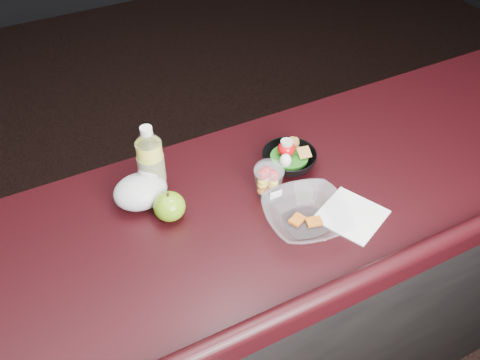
# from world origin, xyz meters

# --- Properties ---
(counter) EXTENTS (4.06, 0.71, 1.02)m
(counter) POSITION_xyz_m (0.00, 0.30, 0.51)
(counter) COLOR black
(counter) RESTS_ON ground
(lemonade_bottle) EXTENTS (0.07, 0.07, 0.23)m
(lemonade_bottle) POSITION_xyz_m (-0.17, 0.48, 1.11)
(lemonade_bottle) COLOR #EAED3D
(lemonade_bottle) RESTS_ON counter
(fruit_cup) EXTENTS (0.09, 0.09, 0.12)m
(fruit_cup) POSITION_xyz_m (0.11, 0.31, 1.08)
(fruit_cup) COLOR white
(fruit_cup) RESTS_ON counter
(green_apple) EXTENTS (0.09, 0.09, 0.09)m
(green_apple) POSITION_xyz_m (-0.17, 0.37, 1.06)
(green_apple) COLOR #4F880F
(green_apple) RESTS_ON counter
(plastic_bag) EXTENTS (0.15, 0.12, 0.11)m
(plastic_bag) POSITION_xyz_m (-0.22, 0.46, 1.07)
(plastic_bag) COLOR silver
(plastic_bag) RESTS_ON counter
(snack_bowl) EXTENTS (0.19, 0.19, 0.09)m
(snack_bowl) POSITION_xyz_m (0.22, 0.40, 1.05)
(snack_bowl) COLOR black
(snack_bowl) RESTS_ON counter
(takeout_bowl) EXTENTS (0.26, 0.26, 0.06)m
(takeout_bowl) POSITION_xyz_m (0.14, 0.18, 1.05)
(takeout_bowl) COLOR silver
(takeout_bowl) RESTS_ON counter
(paper_napkin) EXTENTS (0.21, 0.21, 0.00)m
(paper_napkin) POSITION_xyz_m (0.27, 0.14, 1.02)
(paper_napkin) COLOR white
(paper_napkin) RESTS_ON counter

